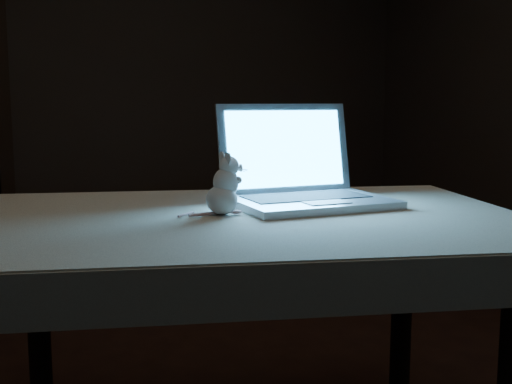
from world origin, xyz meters
name	(u,v)px	position (x,y,z in m)	size (l,w,h in m)	color
back_wall	(103,82)	(0.00, 2.50, 1.30)	(4.50, 0.04, 2.60)	black
table	(241,352)	(-0.18, 0.00, 0.42)	(1.55, 1.00, 0.83)	black
tablecloth	(249,231)	(-0.13, 0.05, 0.78)	(1.68, 1.12, 0.12)	beige
laptop	(313,155)	(0.09, 0.05, 1.01)	(0.49, 0.43, 0.33)	#B2B1B6
plush_mouse	(222,184)	(-0.23, 0.03, 0.93)	(0.13, 0.13, 0.18)	white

